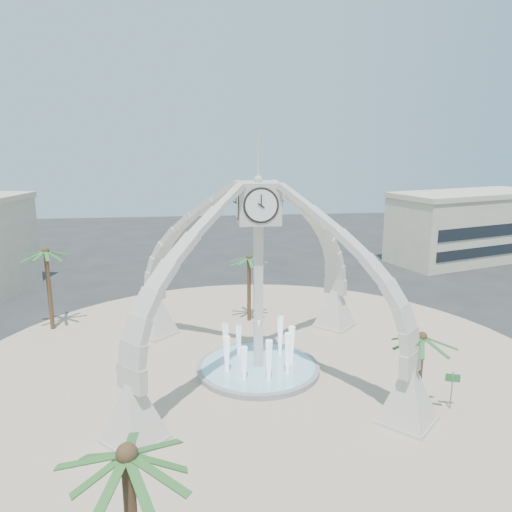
{
  "coord_description": "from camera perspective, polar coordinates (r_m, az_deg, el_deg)",
  "views": [
    {
      "loc": [
        -3.75,
        -29.81,
        14.71
      ],
      "look_at": [
        0.1,
        2.0,
        7.28
      ],
      "focal_mm": 35.0,
      "sensor_mm": 36.0,
      "label": 1
    }
  ],
  "objects": [
    {
      "name": "ground",
      "position": [
        33.45,
        0.25,
        -13.04
      ],
      "size": [
        140.0,
        140.0,
        0.0
      ],
      "primitive_type": "plane",
      "color": "#282828",
      "rests_on": "ground"
    },
    {
      "name": "plaza",
      "position": [
        33.44,
        0.25,
        -12.99
      ],
      "size": [
        40.0,
        40.0,
        0.06
      ],
      "primitive_type": "cylinder",
      "color": "tan",
      "rests_on": "ground"
    },
    {
      "name": "clock_tower",
      "position": [
        31.15,
        0.26,
        -2.25
      ],
      "size": [
        17.94,
        17.94,
        16.3
      ],
      "color": "beige",
      "rests_on": "ground"
    },
    {
      "name": "fountain",
      "position": [
        33.33,
        0.25,
        -12.59
      ],
      "size": [
        8.0,
        8.0,
        3.62
      ],
      "color": "#98999B",
      "rests_on": "ground"
    },
    {
      "name": "building_ne",
      "position": [
        67.74,
        23.12,
        3.17
      ],
      "size": [
        21.87,
        14.17,
        8.6
      ],
      "rotation": [
        0.0,
        0.0,
        0.31
      ],
      "color": "beige",
      "rests_on": "ground"
    },
    {
      "name": "palm_east",
      "position": [
        28.01,
        18.46,
        -8.86
      ],
      "size": [
        4.37,
        4.37,
        5.26
      ],
      "rotation": [
        0.0,
        0.0,
        -0.44
      ],
      "color": "brown",
      "rests_on": "ground"
    },
    {
      "name": "palm_west",
      "position": [
        41.72,
        -22.92,
        0.4
      ],
      "size": [
        4.54,
        4.54,
        7.13
      ],
      "rotation": [
        0.0,
        0.0,
        0.29
      ],
      "color": "brown",
      "rests_on": "ground"
    },
    {
      "name": "palm_north",
      "position": [
        40.54,
        -0.82,
        -0.29
      ],
      "size": [
        3.97,
        3.97,
        6.09
      ],
      "rotation": [
        0.0,
        0.0,
        -0.18
      ],
      "color": "brown",
      "rests_on": "ground"
    },
    {
      "name": "palm_south",
      "position": [
        15.64,
        -14.52,
        -21.36
      ],
      "size": [
        4.8,
        4.8,
        6.83
      ],
      "rotation": [
        0.0,
        0.0,
        0.21
      ],
      "color": "brown",
      "rests_on": "ground"
    },
    {
      "name": "street_sign",
      "position": [
        30.47,
        21.52,
        -13.3
      ],
      "size": [
        0.81,
        0.29,
        2.31
      ],
      "rotation": [
        0.0,
        0.0,
        -0.32
      ],
      "color": "slate",
      "rests_on": "ground"
    }
  ]
}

